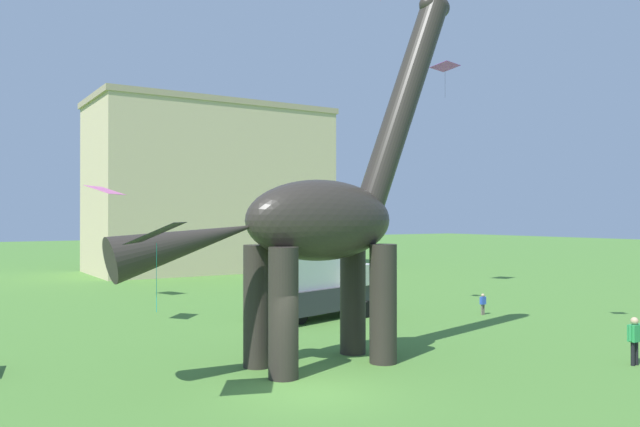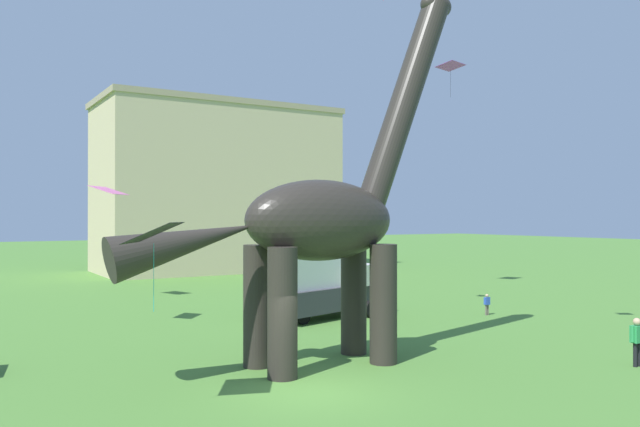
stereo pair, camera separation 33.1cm
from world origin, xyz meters
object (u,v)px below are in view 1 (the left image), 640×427
object	(u,v)px
dinosaur_sculpture	(319,220)
kite_mid_left	(157,233)
kite_far_left	(445,67)
person_near_flyer	(366,283)
parked_box_truck	(317,283)
person_vendor_side	(483,302)
person_far_spectator	(634,336)
kite_mid_center	(106,190)

from	to	relation	value
dinosaur_sculpture	kite_mid_left	distance (m)	6.55
dinosaur_sculpture	kite_far_left	world-z (taller)	kite_far_left
dinosaur_sculpture	person_near_flyer	distance (m)	15.78
parked_box_truck	person_vendor_side	bearing A→B (deg)	-41.31
person_far_spectator	kite_mid_center	xyz separation A→B (m)	(-12.93, 15.84, 5.01)
dinosaur_sculpture	person_near_flyer	bearing A→B (deg)	39.16
parked_box_truck	person_vendor_side	distance (m)	8.26
person_vendor_side	person_near_flyer	xyz separation A→B (m)	(-2.10, 6.79, 0.45)
person_near_flyer	kite_mid_left	xyz separation A→B (m)	(-16.40, -13.73, 3.34)
dinosaur_sculpture	kite_mid_left	world-z (taller)	dinosaur_sculpture
person_far_spectator	kite_mid_left	bearing A→B (deg)	-28.09
person_far_spectator	kite_mid_center	distance (m)	21.05
kite_mid_left	kite_far_left	xyz separation A→B (m)	(23.94, 15.31, 10.18)
parked_box_truck	person_near_flyer	size ratio (longest dim) A/B	3.36
dinosaur_sculpture	kite_mid_left	xyz separation A→B (m)	(-6.12, -2.33, -0.29)
kite_mid_center	person_vendor_side	bearing A→B (deg)	-19.03
dinosaur_sculpture	person_near_flyer	world-z (taller)	dinosaur_sculpture
person_far_spectator	kite_mid_center	size ratio (longest dim) A/B	0.80
kite_far_left	person_near_flyer	bearing A→B (deg)	-168.15
person_near_flyer	kite_mid_left	world-z (taller)	kite_mid_left
dinosaur_sculpture	kite_mid_center	xyz separation A→B (m)	(-4.30, 10.36, 1.25)
person_vendor_side	person_near_flyer	bearing A→B (deg)	-67.21
kite_far_left	kite_mid_left	bearing A→B (deg)	-147.40
dinosaur_sculpture	person_near_flyer	xyz separation A→B (m)	(10.29, 11.40, -3.63)
kite_mid_left	person_vendor_side	bearing A→B (deg)	20.55
parked_box_truck	kite_mid_center	size ratio (longest dim) A/B	3.05
person_near_flyer	dinosaur_sculpture	bearing A→B (deg)	97.06
kite_mid_left	kite_mid_center	size ratio (longest dim) A/B	1.11
person_far_spectator	person_near_flyer	size ratio (longest dim) A/B	0.88
person_far_spectator	kite_mid_left	size ratio (longest dim) A/B	0.72
person_near_flyer	kite_mid_center	size ratio (longest dim) A/B	0.91
person_vendor_side	kite_mid_center	xyz separation A→B (m)	(-16.69, 5.76, 5.32)
kite_mid_left	person_far_spectator	bearing A→B (deg)	-12.04
parked_box_truck	person_near_flyer	xyz separation A→B (m)	(5.33, 3.34, -0.57)
parked_box_truck	kite_mid_left	bearing A→B (deg)	-153.19
person_near_flyer	person_vendor_side	bearing A→B (deg)	156.28
person_far_spectator	person_vendor_side	bearing A→B (deg)	-126.48
person_vendor_side	kite_mid_left	distance (m)	20.12
dinosaur_sculpture	person_vendor_side	xyz separation A→B (m)	(12.39, 4.61, -4.08)
kite_mid_left	parked_box_truck	bearing A→B (deg)	43.18
person_vendor_side	kite_mid_left	size ratio (longest dim) A/B	0.48
parked_box_truck	person_near_flyer	bearing A→B (deg)	15.69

